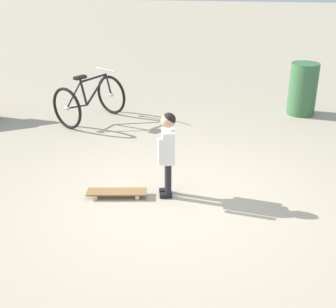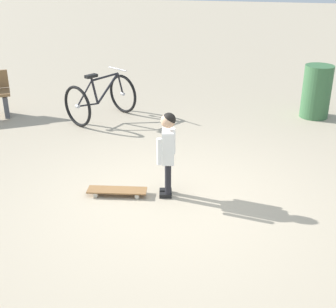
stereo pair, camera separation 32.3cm
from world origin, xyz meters
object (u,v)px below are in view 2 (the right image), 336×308
skateboard (117,191)px  trash_bin (316,92)px  bicycle_mid (101,98)px  child_person (168,146)px

skateboard → trash_bin: size_ratio=0.79×
bicycle_mid → trash_bin: 3.82m
skateboard → bicycle_mid: (1.13, -2.61, 0.32)m
skateboard → trash_bin: bearing=-126.2°
child_person → bicycle_mid: bearing=-55.0°
bicycle_mid → trash_bin: (-3.71, -0.92, 0.09)m
child_person → trash_bin: child_person is taller
child_person → trash_bin: size_ratio=1.13×
child_person → bicycle_mid: 3.04m
child_person → bicycle_mid: (1.74, -2.48, -0.28)m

